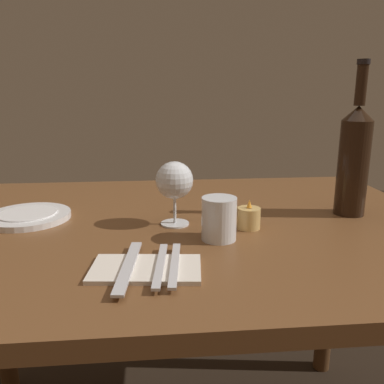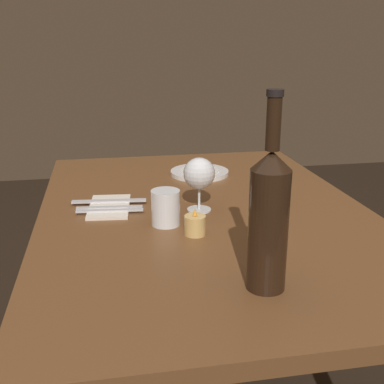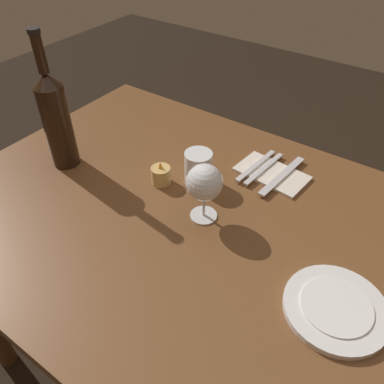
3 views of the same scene
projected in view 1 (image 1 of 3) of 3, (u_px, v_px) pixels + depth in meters
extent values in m
cube|color=brown|center=(175.00, 229.00, 0.96)|extent=(1.30, 0.90, 0.04)
cylinder|color=#50311A|center=(328.00, 284.00, 1.47)|extent=(0.06, 0.06, 0.70)
cylinder|color=white|center=(174.00, 224.00, 0.94)|extent=(0.07, 0.07, 0.00)
cylinder|color=white|center=(174.00, 209.00, 0.93)|extent=(0.01, 0.01, 0.07)
sphere|color=white|center=(173.00, 180.00, 0.91)|extent=(0.09, 0.09, 0.09)
cylinder|color=#42070F|center=(173.00, 181.00, 0.91)|extent=(0.07, 0.07, 0.03)
cylinder|color=black|center=(353.00, 168.00, 0.99)|extent=(0.07, 0.07, 0.23)
cone|color=black|center=(358.00, 113.00, 0.95)|extent=(0.07, 0.07, 0.03)
cylinder|color=black|center=(361.00, 85.00, 0.94)|extent=(0.03, 0.03, 0.09)
cylinder|color=black|center=(364.00, 62.00, 0.93)|extent=(0.03, 0.03, 0.01)
cylinder|color=white|center=(219.00, 219.00, 0.83)|extent=(0.07, 0.07, 0.09)
cylinder|color=silver|center=(219.00, 224.00, 0.84)|extent=(0.06, 0.06, 0.06)
cylinder|color=#DBB266|center=(249.00, 218.00, 0.91)|extent=(0.05, 0.05, 0.05)
cylinder|color=white|center=(249.00, 221.00, 0.91)|extent=(0.04, 0.04, 0.03)
cone|color=#F99E2D|center=(249.00, 204.00, 0.90)|extent=(0.01, 0.01, 0.02)
cylinder|color=white|center=(28.00, 216.00, 0.97)|extent=(0.20, 0.20, 0.01)
cylinder|color=white|center=(28.00, 213.00, 0.97)|extent=(0.14, 0.14, 0.00)
cube|color=silver|center=(146.00, 269.00, 0.70)|extent=(0.20, 0.13, 0.01)
cube|color=silver|center=(160.00, 265.00, 0.70)|extent=(0.03, 0.18, 0.00)
cube|color=silver|center=(175.00, 264.00, 0.70)|extent=(0.03, 0.18, 0.00)
cube|color=silver|center=(128.00, 266.00, 0.69)|extent=(0.04, 0.21, 0.00)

